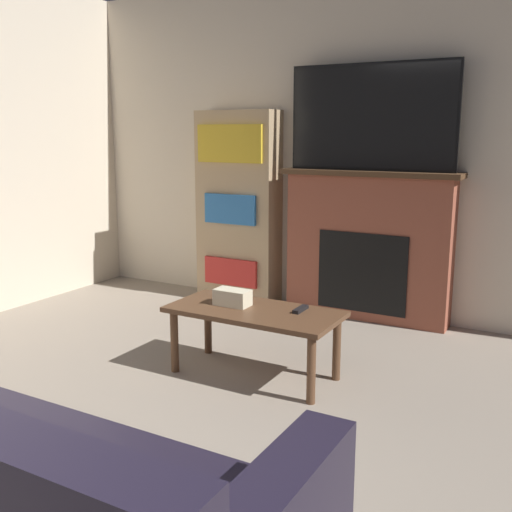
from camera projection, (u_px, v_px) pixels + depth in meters
The scene contains 7 objects.
wall_back at pixel (346, 148), 4.84m from camera, with size 5.90×0.06×2.70m.
fireplace at pixel (367, 245), 4.74m from camera, with size 1.41×0.28×1.19m.
tv at pixel (371, 117), 4.53m from camera, with size 1.30×0.03×0.80m.
coffee_table at pixel (254, 318), 3.63m from camera, with size 1.05×0.50×0.43m.
tissue_box at pixel (232, 297), 3.70m from camera, with size 0.22×0.12×0.10m.
remote_control at pixel (301, 309), 3.58m from camera, with size 0.04×0.15×0.02m.
bookshelf at pixel (238, 207), 5.24m from camera, with size 0.74×0.29×1.66m.
Camera 1 is at (1.77, -0.38, 1.48)m, focal length 42.00 mm.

